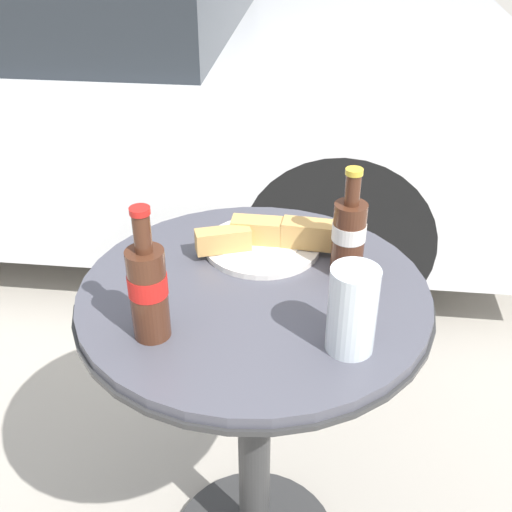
{
  "coord_description": "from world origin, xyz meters",
  "views": [
    {
      "loc": [
        0.11,
        -0.96,
        1.44
      ],
      "look_at": [
        0.0,
        0.03,
        0.81
      ],
      "focal_mm": 45.0,
      "sensor_mm": 36.0,
      "label": 1
    }
  ],
  "objects_px": {
    "cola_bottle_left": "(148,288)",
    "lunch_plate_near": "(268,240)",
    "cola_bottle_right": "(349,234)",
    "parked_car": "(66,74)",
    "bistro_table": "(254,372)",
    "drinking_glass": "(352,313)"
  },
  "relations": [
    {
      "from": "cola_bottle_right",
      "to": "lunch_plate_near",
      "type": "relative_size",
      "value": 0.74
    },
    {
      "from": "drinking_glass",
      "to": "parked_car",
      "type": "distance_m",
      "value": 2.32
    },
    {
      "from": "drinking_glass",
      "to": "lunch_plate_near",
      "type": "height_order",
      "value": "drinking_glass"
    },
    {
      "from": "cola_bottle_right",
      "to": "parked_car",
      "type": "distance_m",
      "value": 2.14
    },
    {
      "from": "cola_bottle_left",
      "to": "parked_car",
      "type": "bearing_deg",
      "value": 115.03
    },
    {
      "from": "cola_bottle_left",
      "to": "lunch_plate_near",
      "type": "relative_size",
      "value": 0.82
    },
    {
      "from": "bistro_table",
      "to": "lunch_plate_near",
      "type": "distance_m",
      "value": 0.27
    },
    {
      "from": "lunch_plate_near",
      "to": "drinking_glass",
      "type": "bearing_deg",
      "value": -60.82
    },
    {
      "from": "cola_bottle_left",
      "to": "cola_bottle_right",
      "type": "height_order",
      "value": "cola_bottle_left"
    },
    {
      "from": "drinking_glass",
      "to": "parked_car",
      "type": "relative_size",
      "value": 0.04
    },
    {
      "from": "bistro_table",
      "to": "cola_bottle_left",
      "type": "height_order",
      "value": "cola_bottle_left"
    },
    {
      "from": "lunch_plate_near",
      "to": "bistro_table",
      "type": "bearing_deg",
      "value": -94.81
    },
    {
      "from": "lunch_plate_near",
      "to": "parked_car",
      "type": "bearing_deg",
      "value": 122.86
    },
    {
      "from": "cola_bottle_left",
      "to": "parked_car",
      "type": "height_order",
      "value": "parked_car"
    },
    {
      "from": "cola_bottle_left",
      "to": "parked_car",
      "type": "distance_m",
      "value": 2.17
    },
    {
      "from": "bistro_table",
      "to": "cola_bottle_left",
      "type": "xyz_separation_m",
      "value": [
        -0.15,
        -0.15,
        0.3
      ]
    },
    {
      "from": "cola_bottle_right",
      "to": "parked_car",
      "type": "xyz_separation_m",
      "value": [
        -1.23,
        1.73,
        -0.24
      ]
    },
    {
      "from": "lunch_plate_near",
      "to": "parked_car",
      "type": "height_order",
      "value": "parked_car"
    },
    {
      "from": "lunch_plate_near",
      "to": "parked_car",
      "type": "distance_m",
      "value": 1.99
    },
    {
      "from": "bistro_table",
      "to": "lunch_plate_near",
      "type": "xyz_separation_m",
      "value": [
        0.01,
        0.14,
        0.23
      ]
    },
    {
      "from": "cola_bottle_right",
      "to": "lunch_plate_near",
      "type": "distance_m",
      "value": 0.18
    },
    {
      "from": "bistro_table",
      "to": "cola_bottle_left",
      "type": "distance_m",
      "value": 0.36
    }
  ]
}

